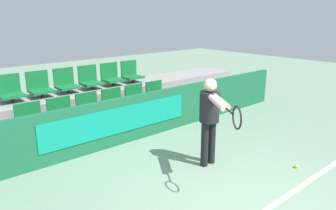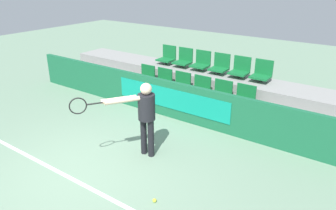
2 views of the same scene
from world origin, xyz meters
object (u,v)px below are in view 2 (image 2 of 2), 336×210
stadium_chair_6 (167,56)px  tennis_player (143,112)px  stadium_chair_3 (200,89)px  tennis_ball (154,200)px  stadium_chair_10 (240,69)px  stadium_chair_11 (262,73)px  stadium_chair_0 (146,77)px  stadium_chair_2 (181,85)px  stadium_chair_4 (221,94)px  stadium_chair_7 (184,59)px  stadium_chair_9 (220,66)px  stadium_chair_8 (201,62)px  stadium_chair_1 (163,81)px  stadium_chair_5 (244,99)px

stadium_chair_6 → tennis_player: size_ratio=0.37×
stadium_chair_3 → tennis_ball: 4.01m
stadium_chair_10 → stadium_chair_11: size_ratio=1.00×
stadium_chair_0 → stadium_chair_2: same height
stadium_chair_4 → tennis_ball: 3.84m
stadium_chair_7 → stadium_chair_9: (1.24, 0.00, 0.00)m
stadium_chair_9 → stadium_chair_10: 0.62m
stadium_chair_9 → stadium_chair_0: bearing=-149.6°
stadium_chair_6 → tennis_ball: (3.20, -4.82, -1.00)m
stadium_chair_11 → stadium_chair_0: bearing=-160.6°
stadium_chair_2 → stadium_chair_4: size_ratio=1.00×
stadium_chair_8 → stadium_chair_11: 1.86m
stadium_chair_1 → stadium_chair_6: stadium_chair_6 is taller
stadium_chair_6 → stadium_chair_8: bearing=0.0°
stadium_chair_10 → stadium_chair_1: bearing=-149.6°
stadium_chair_7 → tennis_player: 4.04m
tennis_player → stadium_chair_11: bearing=107.6°
stadium_chair_6 → stadium_chair_9: size_ratio=1.00×
stadium_chair_4 → stadium_chair_7: (-1.86, 1.09, 0.40)m
stadium_chair_6 → tennis_ball: size_ratio=8.67×
stadium_chair_2 → stadium_chair_3: (0.62, 0.00, 0.00)m
stadium_chair_7 → tennis_ball: size_ratio=8.67×
stadium_chair_2 → stadium_chair_11: 2.20m
stadium_chair_10 → stadium_chair_9: bearing=180.0°
stadium_chair_5 → stadium_chair_11: 1.16m
stadium_chair_8 → tennis_player: (0.87, -3.76, -0.05)m
stadium_chair_11 → tennis_player: (-1.00, -3.76, -0.05)m
stadium_chair_0 → stadium_chair_6: bearing=90.0°
stadium_chair_2 → stadium_chair_5: same height
stadium_chair_10 → stadium_chair_8: bearing=180.0°
stadium_chair_10 → stadium_chair_5: bearing=-60.4°
stadium_chair_1 → tennis_player: tennis_player is taller
stadium_chair_7 → stadium_chair_11: 2.48m
stadium_chair_2 → stadium_chair_9: size_ratio=1.00×
stadium_chair_0 → stadium_chair_10: bearing=23.7°
tennis_player → stadium_chair_2: bearing=140.4°
stadium_chair_5 → stadium_chair_3: bearing=180.0°
stadium_chair_10 → stadium_chair_4: bearing=-90.0°
stadium_chair_8 → stadium_chair_11: bearing=0.0°
stadium_chair_9 → stadium_chair_10: (0.62, 0.00, 0.00)m
tennis_ball → stadium_chair_9: bearing=105.5°
stadium_chair_5 → stadium_chair_6: size_ratio=1.00×
stadium_chair_5 → stadium_chair_7: (-2.48, 1.09, 0.40)m
stadium_chair_5 → tennis_player: size_ratio=0.37×
stadium_chair_6 → stadium_chair_7: same height
stadium_chair_3 → stadium_chair_8: (-0.62, 1.09, 0.40)m
stadium_chair_0 → stadium_chair_4: size_ratio=1.00×
stadium_chair_0 → tennis_player: (2.11, -2.67, 0.35)m
stadium_chair_9 → tennis_ball: 5.10m
stadium_chair_11 → stadium_chair_5: bearing=-90.0°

